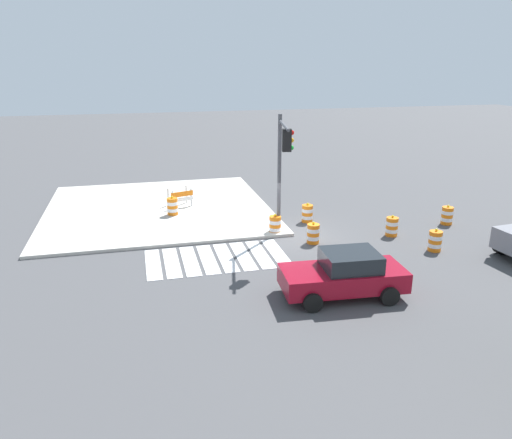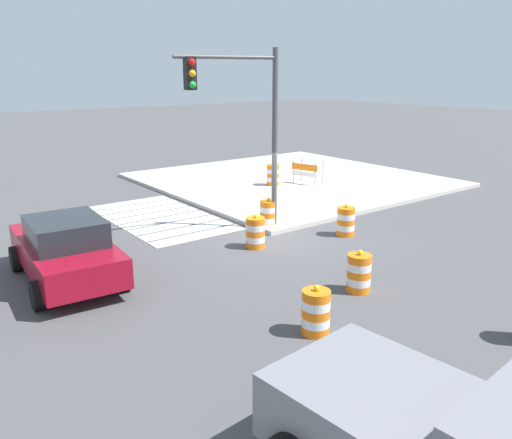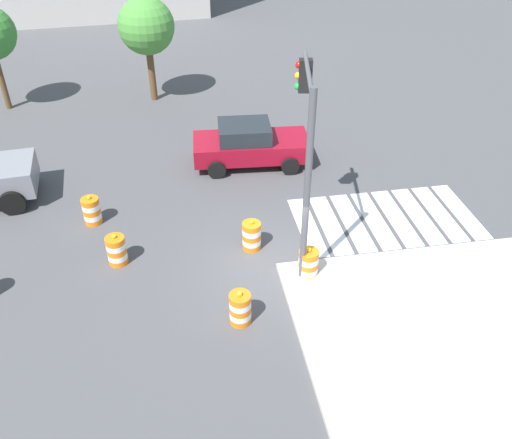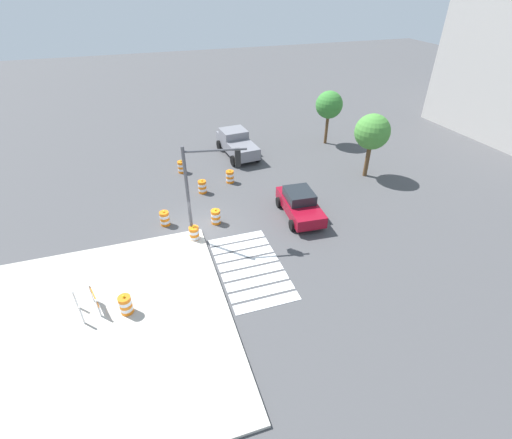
{
  "view_description": "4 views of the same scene",
  "coord_description": "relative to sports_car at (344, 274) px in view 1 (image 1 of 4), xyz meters",
  "views": [
    {
      "loc": [
        6.96,
        20.57,
        7.92
      ],
      "look_at": [
        2.04,
        0.73,
        1.23
      ],
      "focal_mm": 34.21,
      "sensor_mm": 36.0,
      "label": 1
    },
    {
      "loc": [
        -11.96,
        9.64,
        4.94
      ],
      "look_at": [
        -0.09,
        0.66,
        0.67
      ],
      "focal_mm": 36.19,
      "sensor_mm": 36.0,
      "label": 2
    },
    {
      "loc": [
        -2.56,
        -11.55,
        10.09
      ],
      "look_at": [
        -0.37,
        1.34,
        0.81
      ],
      "focal_mm": 37.54,
      "sensor_mm": 36.0,
      "label": 3
    },
    {
      "loc": [
        18.01,
        -2.49,
        12.82
      ],
      "look_at": [
        2.06,
        2.74,
        1.56
      ],
      "focal_mm": 26.09,
      "sensor_mm": 36.0,
      "label": 4
    }
  ],
  "objects": [
    {
      "name": "traffic_barrel_lane_center",
      "position": [
        -0.77,
        -5.17,
        -0.36
      ],
      "size": [
        0.56,
        0.56,
        1.02
      ],
      "color": "orange",
      "rests_on": "ground"
    },
    {
      "name": "traffic_light_pole",
      "position": [
        0.59,
        -5.68,
        3.1
      ],
      "size": [
        0.8,
        3.24,
        5.5
      ],
      "color": "#4C4C51",
      "rests_on": "sidewalk_corner"
    },
    {
      "name": "traffic_barrel_crosswalk_end",
      "position": [
        0.58,
        -6.72,
        -0.36
      ],
      "size": [
        0.56,
        0.56,
        1.02
      ],
      "color": "orange",
      "rests_on": "ground"
    },
    {
      "name": "ground_plane",
      "position": [
        -0.22,
        -6.2,
        -0.81
      ],
      "size": [
        120.0,
        120.0,
        0.0
      ],
      "primitive_type": "plane",
      "color": "#474749"
    },
    {
      "name": "sports_car",
      "position": [
        0.0,
        0.0,
        0.0
      ],
      "size": [
        4.42,
        2.37,
        1.63
      ],
      "color": "maroon",
      "rests_on": "ground"
    },
    {
      "name": "traffic_barrel_far_curb",
      "position": [
        -4.72,
        -5.2,
        -0.36
      ],
      "size": [
        0.56,
        0.56,
        1.02
      ],
      "color": "orange",
      "rests_on": "ground"
    },
    {
      "name": "sidewalk_corner",
      "position": [
        5.78,
        -12.2,
        -0.74
      ],
      "size": [
        12.0,
        12.0,
        0.15
      ],
      "primitive_type": "cube",
      "color": "#BCB7AD",
      "rests_on": "ground"
    },
    {
      "name": "crosswalk_stripes",
      "position": [
        3.78,
        -4.4,
        -0.8
      ],
      "size": [
        5.85,
        3.2,
        0.02
      ],
      "color": "silver",
      "rests_on": "ground"
    },
    {
      "name": "traffic_barrel_near_corner",
      "position": [
        -8.29,
        -6.08,
        -0.36
      ],
      "size": [
        0.56,
        0.56,
        1.02
      ],
      "color": "orange",
      "rests_on": "ground"
    },
    {
      "name": "traffic_barrel_on_sidewalk",
      "position": [
        5.1,
        -10.57,
        -0.21
      ],
      "size": [
        0.56,
        0.56,
        1.02
      ],
      "color": "orange",
      "rests_on": "sidewalk_corner"
    },
    {
      "name": "traffic_barrel_median_near",
      "position": [
        -5.59,
        -3.0,
        -0.36
      ],
      "size": [
        0.56,
        0.56,
        1.02
      ],
      "color": "orange",
      "rests_on": "ground"
    },
    {
      "name": "traffic_barrel_median_far",
      "position": [
        -1.54,
        -8.12,
        -0.36
      ],
      "size": [
        0.56,
        0.56,
        1.02
      ],
      "color": "orange",
      "rests_on": "ground"
    },
    {
      "name": "construction_barricade",
      "position": [
        4.5,
        -11.98,
        -0.09
      ],
      "size": [
        1.41,
        1.1,
        1.0
      ],
      "color": "silver",
      "rests_on": "sidewalk_corner"
    }
  ]
}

